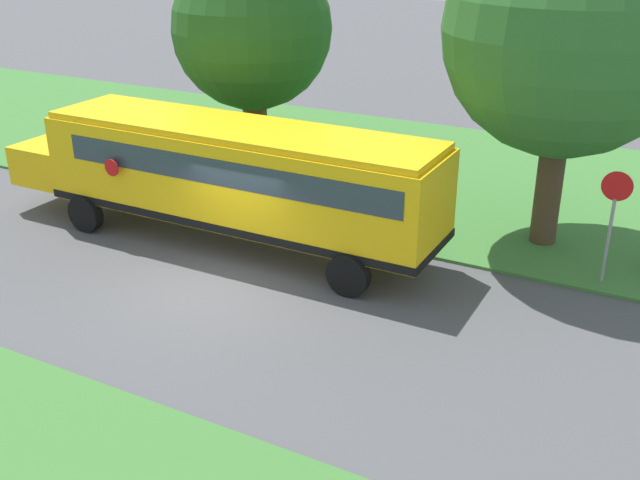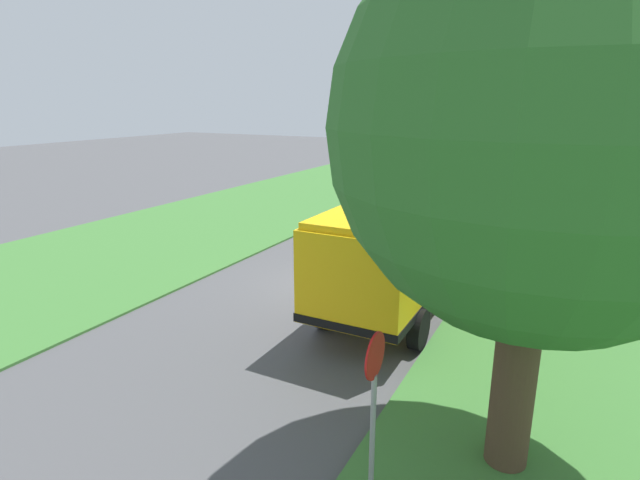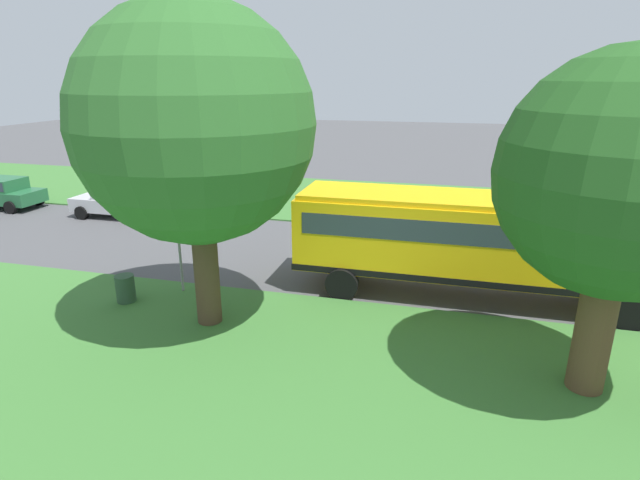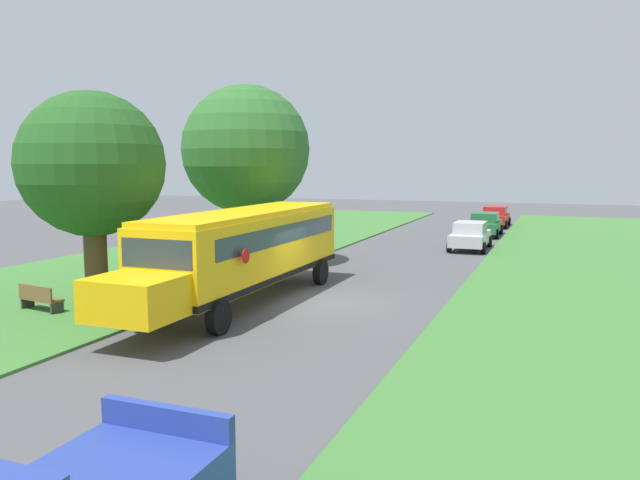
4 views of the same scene
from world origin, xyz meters
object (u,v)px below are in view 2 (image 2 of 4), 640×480
oak_tree_roadside_mid (535,121)px  stop_sign (374,398)px  pickup_truck (407,179)px  oak_tree_beside_bus (593,137)px  park_bench (607,265)px  school_bus (419,229)px

oak_tree_roadside_mid → stop_sign: (1.55, 1.72, -3.76)m
pickup_truck → oak_tree_roadside_mid: size_ratio=0.64×
oak_tree_beside_bus → oak_tree_roadside_mid: 9.45m
oak_tree_beside_bus → park_bench: 4.64m
oak_tree_roadside_mid → stop_sign: 4.41m
school_bus → park_bench: 6.73m
oak_tree_beside_bus → oak_tree_roadside_mid: size_ratio=0.85×
oak_tree_roadside_mid → park_bench: bearing=-99.3°
oak_tree_roadside_mid → stop_sign: size_ratio=3.06×
pickup_truck → school_bus: bearing=109.4°
oak_tree_beside_bus → park_bench: bearing=-121.3°
stop_sign → park_bench: size_ratio=1.65×
pickup_truck → park_bench: bearing=133.5°
oak_tree_roadside_mid → school_bus: bearing=-63.5°
school_bus → stop_sign: bearing=102.9°
oak_tree_beside_bus → pickup_truck: bearing=-52.9°
oak_tree_beside_bus → oak_tree_roadside_mid: bearing=84.9°
oak_tree_roadside_mid → park_bench: size_ratio=5.05×
oak_tree_beside_bus → park_bench: oak_tree_beside_bus is taller
pickup_truck → park_bench: (-10.64, 11.21, -0.60)m
stop_sign → park_bench: stop_sign is taller
oak_tree_roadside_mid → park_bench: (-1.80, -10.97, -5.02)m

